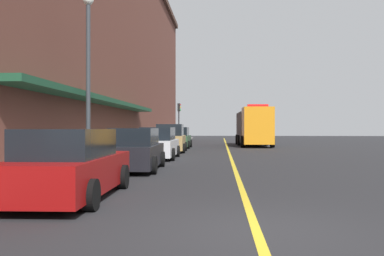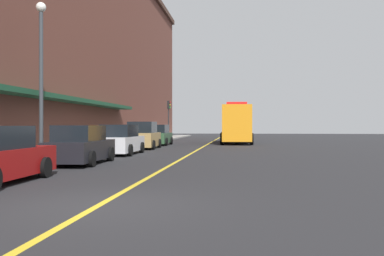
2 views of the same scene
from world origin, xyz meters
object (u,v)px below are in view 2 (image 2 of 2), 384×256
at_px(parked_car_1, 81,146).
at_px(parking_meter_1, 116,134).
at_px(parked_car_2, 120,140).
at_px(street_lamp_left, 41,63).
at_px(parking_meter_0, 23,140).
at_px(parked_car_3, 143,136).
at_px(utility_truck, 236,125).
at_px(parked_car_4, 158,136).
at_px(traffic_light_near, 169,112).

xyz_separation_m(parked_car_1, parking_meter_1, (-1.50, 10.39, 0.29)).
bearing_deg(parked_car_2, street_lamp_left, 157.86).
bearing_deg(parked_car_1, parking_meter_0, 141.80).
xyz_separation_m(parked_car_1, parked_car_2, (-0.01, 6.07, 0.02)).
xyz_separation_m(parked_car_2, parking_meter_1, (-1.49, 4.32, 0.27)).
bearing_deg(parked_car_3, utility_truck, -34.56).
bearing_deg(parked_car_4, parking_meter_0, 176.14).
bearing_deg(parking_meter_1, parked_car_3, 52.43).
distance_m(parked_car_4, parking_meter_1, 7.65).
bearing_deg(utility_truck, parked_car_1, -17.47).
bearing_deg(traffic_light_near, parking_meter_0, -90.11).
bearing_deg(utility_truck, parking_meter_0, -19.46).
bearing_deg(parking_meter_1, parked_car_1, -81.78).
bearing_deg(parking_meter_0, parking_meter_1, 90.00).
distance_m(parked_car_3, parking_meter_0, 14.33).
height_order(parked_car_2, traffic_light_near, traffic_light_near).
height_order(parked_car_1, parked_car_2, parked_car_2).
distance_m(parked_car_3, parked_car_4, 5.73).
xyz_separation_m(parked_car_3, parking_meter_1, (-1.38, -1.80, 0.18)).
relative_size(parked_car_3, traffic_light_near, 1.04).
xyz_separation_m(parked_car_3, parked_car_4, (-0.04, 5.73, -0.08)).
distance_m(parked_car_4, street_lamp_left, 17.67).
xyz_separation_m(parked_car_2, traffic_light_near, (-1.43, 24.91, 2.37)).
height_order(parked_car_3, utility_truck, utility_truck).
relative_size(parking_meter_1, traffic_light_near, 0.31).
relative_size(parked_car_3, utility_truck, 0.48).
distance_m(parked_car_1, parking_meter_0, 2.57).
height_order(street_lamp_left, traffic_light_near, street_lamp_left).
height_order(parked_car_4, street_lamp_left, street_lamp_left).
bearing_deg(parked_car_3, parked_car_4, -1.63).
bearing_deg(parked_car_1, parking_meter_1, 5.99).
xyz_separation_m(parked_car_1, parking_meter_0, (-1.50, -2.07, 0.29)).
bearing_deg(parking_meter_0, street_lamp_left, 102.13).
distance_m(parking_meter_0, street_lamp_left, 4.39).
bearing_deg(parked_car_4, parked_car_3, -179.58).
xyz_separation_m(parked_car_4, parking_meter_1, (-1.34, -7.53, 0.26)).
distance_m(parking_meter_0, parking_meter_1, 12.46).
relative_size(parked_car_1, street_lamp_left, 0.68).
distance_m(parked_car_4, traffic_light_near, 13.33).
xyz_separation_m(utility_truck, street_lamp_left, (-8.38, -21.51, 2.68)).
height_order(parked_car_3, parking_meter_0, parked_car_3).
relative_size(parked_car_4, parking_meter_1, 3.16).
bearing_deg(utility_truck, parked_car_4, -57.89).
xyz_separation_m(parked_car_2, parking_meter_0, (-1.49, -8.14, 0.27)).
bearing_deg(parked_car_2, parked_car_3, 0.14).
bearing_deg(parked_car_3, traffic_light_near, 1.96).
xyz_separation_m(parked_car_1, traffic_light_near, (-1.44, 30.98, 2.39)).
distance_m(parked_car_3, parking_meter_1, 2.28).
bearing_deg(parked_car_2, parked_car_4, -0.11).
height_order(parking_meter_0, street_lamp_left, street_lamp_left).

